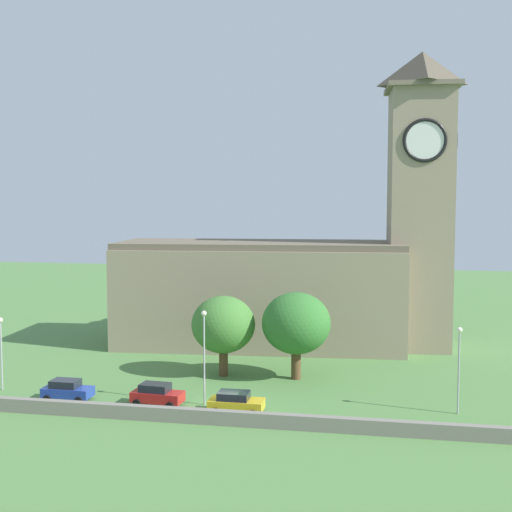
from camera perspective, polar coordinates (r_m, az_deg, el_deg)
ground_plane at (r=70.69m, az=-0.01°, el=-8.97°), size 200.00×200.00×0.00m
church at (r=77.96m, az=3.53°, el=-1.30°), size 38.67×14.83×33.01m
quay_barrier at (r=52.27m, az=-4.12°, el=-13.33°), size 58.08×0.70×1.09m
car_blue at (r=59.93m, az=-15.60°, el=-10.80°), size 4.10×2.16×1.73m
car_red at (r=57.04m, az=-8.33°, el=-11.44°), size 4.32×2.37×1.79m
car_yellow at (r=54.57m, az=-1.72°, el=-12.19°), size 4.32×2.31×1.69m
streetlamp_west_end at (r=64.03m, az=-20.66°, el=-6.72°), size 0.44×0.44×6.46m
streetlamp_west_mid at (r=55.71m, az=-4.39°, el=-7.32°), size 0.44×0.44×7.80m
streetlamp_central at (r=55.64m, az=16.71°, el=-8.06°), size 0.44×0.44×6.89m
tree_churchyard at (r=63.53m, az=3.40°, el=-5.69°), size 6.42×6.42×8.19m
tree_riverside_west at (r=64.72m, az=-2.76°, el=-5.80°), size 6.06×6.06×7.68m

